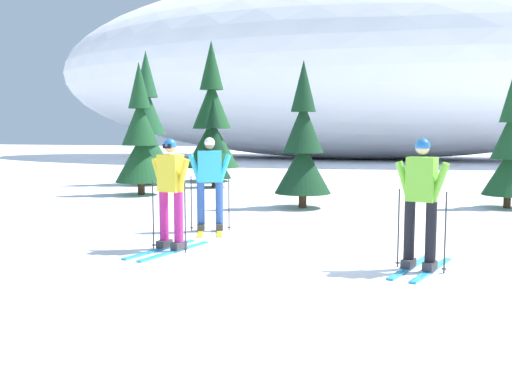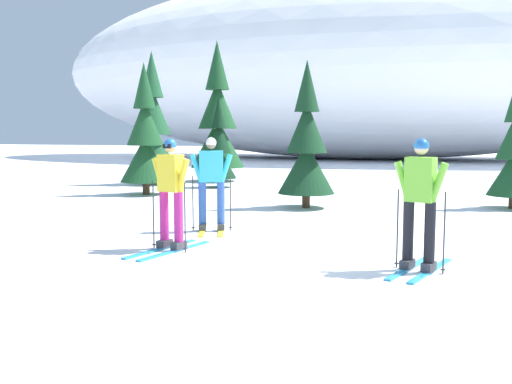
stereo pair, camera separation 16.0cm
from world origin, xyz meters
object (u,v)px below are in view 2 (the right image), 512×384
object	(u,v)px
skier_yellow_jacket	(171,193)
pine_tree_center_left	(218,123)
skier_cyan_jacket	(211,181)
pine_tree_far_left	(153,129)
pine_tree_left	(145,140)
pine_tree_center_right	(307,147)
skier_lime_jacket	(420,203)
pine_tree_center	(219,150)

from	to	relation	value
skier_yellow_jacket	pine_tree_center_left	world-z (taller)	pine_tree_center_left
skier_cyan_jacket	pine_tree_far_left	xyz separation A→B (m)	(-5.82, 8.60, 1.04)
pine_tree_left	pine_tree_center_right	distance (m)	5.59
skier_yellow_jacket	pine_tree_far_left	size ratio (longest dim) A/B	0.38
skier_cyan_jacket	pine_tree_left	world-z (taller)	pine_tree_left
skier_lime_jacket	pine_tree_center	bearing A→B (deg)	124.24
pine_tree_center_left	pine_tree_center_right	bearing A→B (deg)	-52.73
skier_yellow_jacket	pine_tree_center	world-z (taller)	pine_tree_center
skier_lime_jacket	pine_tree_center	xyz separation A→B (m)	(-7.09, 10.41, 0.34)
pine_tree_center_left	pine_tree_center_right	world-z (taller)	pine_tree_center_left
pine_tree_center_left	pine_tree_center	size ratio (longest dim) A/B	1.72
skier_yellow_jacket	skier_lime_jacket	size ratio (longest dim) A/B	0.99
pine_tree_center_right	skier_cyan_jacket	bearing A→B (deg)	-104.18
pine_tree_far_left	pine_tree_center	world-z (taller)	pine_tree_far_left
pine_tree_center_left	pine_tree_center	bearing A→B (deg)	-67.33
skier_cyan_jacket	skier_yellow_jacket	bearing A→B (deg)	-88.68
skier_lime_jacket	pine_tree_left	size ratio (longest dim) A/B	0.46
skier_yellow_jacket	pine_tree_center_left	distance (m)	13.14
pine_tree_left	pine_tree_center_left	distance (m)	5.19
skier_cyan_jacket	pine_tree_center_left	world-z (taller)	pine_tree_center_left
pine_tree_center_left	skier_yellow_jacket	bearing A→B (deg)	-71.73
pine_tree_far_left	skier_cyan_jacket	bearing A→B (deg)	-55.89
skier_yellow_jacket	pine_tree_center_right	world-z (taller)	pine_tree_center_right
pine_tree_left	skier_lime_jacket	bearing A→B (deg)	-42.03
pine_tree_left	pine_tree_center_left	xyz separation A→B (m)	(0.34, 5.14, 0.58)
skier_lime_jacket	pine_tree_left	distance (m)	11.30
pine_tree_far_left	pine_tree_left	distance (m)	3.51
pine_tree_left	pine_tree_center_right	bearing A→B (deg)	-15.48
skier_yellow_jacket	pine_tree_left	xyz separation A→B (m)	(-4.44, 7.28, 0.73)
skier_yellow_jacket	pine_tree_far_left	xyz separation A→B (m)	(-5.87, 10.47, 1.07)
pine_tree_left	pine_tree_far_left	bearing A→B (deg)	114.14
pine_tree_center	pine_tree_center_right	world-z (taller)	pine_tree_center_right
skier_cyan_jacket	pine_tree_center	world-z (taller)	pine_tree_center
pine_tree_center_left	pine_tree_center_right	xyz separation A→B (m)	(5.05, -6.63, -0.70)
pine_tree_center	pine_tree_center_right	bearing A→B (deg)	-46.74
skier_cyan_jacket	skier_lime_jacket	bearing A→B (deg)	-28.26
pine_tree_left	pine_tree_center	world-z (taller)	pine_tree_left
skier_yellow_jacket	pine_tree_center	distance (m)	10.62
pine_tree_center_left	pine_tree_center	distance (m)	2.65
pine_tree_left	pine_tree_center_right	world-z (taller)	pine_tree_left
skier_lime_jacket	pine_tree_left	xyz separation A→B (m)	(-8.38, 7.55, 0.71)
skier_cyan_jacket	pine_tree_left	xyz separation A→B (m)	(-4.40, 5.41, 0.70)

